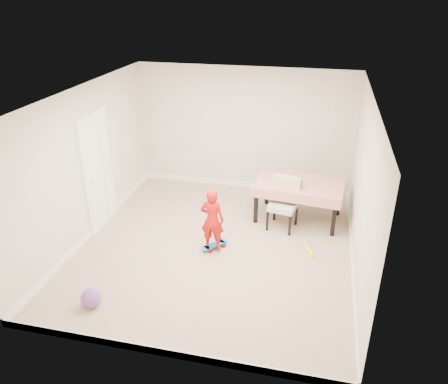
% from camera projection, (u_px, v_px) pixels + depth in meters
% --- Properties ---
extents(ground, '(5.00, 5.00, 0.00)m').
position_uv_depth(ground, '(216.00, 246.00, 7.44)').
color(ground, tan).
rests_on(ground, ground).
extents(ceiling, '(4.50, 5.00, 0.04)m').
position_uv_depth(ceiling, '(214.00, 96.00, 6.33)').
color(ceiling, white).
rests_on(ceiling, wall_back).
extents(wall_back, '(4.50, 0.04, 2.60)m').
position_uv_depth(wall_back, '(244.00, 130.00, 9.06)').
color(wall_back, beige).
rests_on(wall_back, ground).
extents(wall_front, '(4.50, 0.04, 2.60)m').
position_uv_depth(wall_front, '(159.00, 267.00, 4.70)').
color(wall_front, beige).
rests_on(wall_front, ground).
extents(wall_left, '(0.04, 5.00, 2.60)m').
position_uv_depth(wall_left, '(87.00, 165.00, 7.33)').
color(wall_left, beige).
rests_on(wall_left, ground).
extents(wall_right, '(0.04, 5.00, 2.60)m').
position_uv_depth(wall_right, '(362.00, 190.00, 6.43)').
color(wall_right, beige).
rests_on(wall_right, ground).
extents(door, '(0.11, 0.94, 2.11)m').
position_uv_depth(door, '(98.00, 173.00, 7.72)').
color(door, white).
rests_on(door, ground).
extents(baseboard_back, '(4.50, 0.02, 0.12)m').
position_uv_depth(baseboard_back, '(243.00, 184.00, 9.61)').
color(baseboard_back, white).
rests_on(baseboard_back, ground).
extents(baseboard_front, '(4.50, 0.02, 0.12)m').
position_uv_depth(baseboard_front, '(165.00, 352.00, 5.23)').
color(baseboard_front, white).
rests_on(baseboard_front, ground).
extents(baseboard_left, '(0.02, 5.00, 0.12)m').
position_uv_depth(baseboard_left, '(95.00, 228.00, 7.87)').
color(baseboard_left, white).
rests_on(baseboard_left, ground).
extents(baseboard_right, '(0.02, 5.00, 0.12)m').
position_uv_depth(baseboard_right, '(352.00, 261.00, 6.96)').
color(baseboard_right, white).
rests_on(baseboard_right, ground).
extents(dining_table, '(1.71, 1.19, 0.75)m').
position_uv_depth(dining_table, '(298.00, 201.00, 8.18)').
color(dining_table, red).
rests_on(dining_table, ground).
extents(dining_chair, '(0.62, 0.69, 0.95)m').
position_uv_depth(dining_chair, '(283.00, 204.00, 7.82)').
color(dining_chair, white).
rests_on(dining_chair, ground).
extents(skateboard, '(0.47, 0.51, 0.08)m').
position_uv_depth(skateboard, '(215.00, 246.00, 7.38)').
color(skateboard, blue).
rests_on(skateboard, ground).
extents(child, '(0.40, 0.27, 1.08)m').
position_uv_depth(child, '(212.00, 222.00, 7.12)').
color(child, red).
rests_on(child, ground).
extents(balloon, '(0.28, 0.28, 0.28)m').
position_uv_depth(balloon, '(91.00, 298.00, 6.01)').
color(balloon, purple).
rests_on(balloon, ground).
extents(foam_toy, '(0.20, 0.39, 0.06)m').
position_uv_depth(foam_toy, '(309.00, 249.00, 7.31)').
color(foam_toy, '#FDFC1A').
rests_on(foam_toy, ground).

